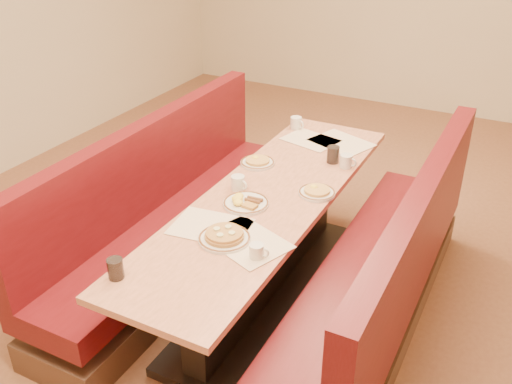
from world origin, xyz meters
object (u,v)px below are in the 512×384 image
at_px(coffee_mug_d, 296,123).
at_px(coffee_mug_c, 347,161).
at_px(soda_tumbler_near, 116,269).
at_px(booth_left, 171,221).
at_px(soda_tumbler_mid, 333,155).
at_px(coffee_mug_a, 257,251).
at_px(eggs_plate, 245,202).
at_px(coffee_mug_b, 238,183).
at_px(diner_table, 268,248).
at_px(pancake_plate, 224,237).
at_px(booth_right, 381,283).

bearing_deg(coffee_mug_d, coffee_mug_c, -22.46).
height_order(coffee_mug_d, soda_tumbler_near, soda_tumbler_near).
xyz_separation_m(booth_left, soda_tumbler_near, (0.45, -1.05, 0.44)).
bearing_deg(soda_tumbler_mid, booth_left, -146.16).
height_order(coffee_mug_d, soda_tumbler_mid, soda_tumbler_mid).
xyz_separation_m(coffee_mug_a, soda_tumbler_mid, (-0.06, 1.21, 0.02)).
bearing_deg(coffee_mug_c, eggs_plate, -111.97).
distance_m(coffee_mug_a, coffee_mug_b, 0.73).
distance_m(diner_table, soda_tumbler_mid, 0.77).
xyz_separation_m(pancake_plate, soda_tumbler_mid, (0.17, 1.15, 0.03)).
distance_m(booth_left, eggs_plate, 0.79).
relative_size(booth_right, eggs_plate, 9.36).
height_order(booth_left, coffee_mug_d, booth_left).
bearing_deg(diner_table, coffee_mug_d, 104.93).
distance_m(diner_table, coffee_mug_c, 0.77).
bearing_deg(pancake_plate, booth_right, 36.72).
xyz_separation_m(coffee_mug_b, soda_tumbler_mid, (0.37, 0.63, 0.01)).
xyz_separation_m(coffee_mug_c, soda_tumbler_near, (-0.56, -1.63, 0.01)).
bearing_deg(soda_tumbler_mid, coffee_mug_c, -16.73).
relative_size(coffee_mug_c, soda_tumbler_mid, 1.02).
bearing_deg(booth_right, diner_table, 180.00).
distance_m(booth_right, pancake_plate, 0.99).
xyz_separation_m(coffee_mug_b, coffee_mug_d, (-0.08, 1.05, 0.00)).
distance_m(diner_table, coffee_mug_b, 0.46).
bearing_deg(soda_tumbler_mid, eggs_plate, -107.69).
distance_m(booth_left, coffee_mug_b, 0.69).
xyz_separation_m(booth_right, pancake_plate, (-0.72, -0.54, 0.41)).
relative_size(coffee_mug_a, coffee_mug_c, 0.90).
relative_size(coffee_mug_d, soda_tumbler_near, 1.13).
distance_m(diner_table, coffee_mug_d, 1.15).
distance_m(coffee_mug_d, soda_tumbler_near, 2.09).
relative_size(diner_table, eggs_plate, 9.36).
bearing_deg(eggs_plate, coffee_mug_a, -55.39).
height_order(eggs_plate, soda_tumbler_near, soda_tumbler_near).
bearing_deg(soda_tumbler_near, eggs_plate, 76.60).
bearing_deg(soda_tumbler_near, pancake_plate, 60.33).
height_order(coffee_mug_b, coffee_mug_d, coffee_mug_d).
xyz_separation_m(booth_right, coffee_mug_a, (-0.50, -0.60, 0.43)).
relative_size(coffee_mug_d, soda_tumbler_mid, 1.05).
xyz_separation_m(coffee_mug_c, coffee_mug_d, (-0.56, 0.46, 0.00)).
bearing_deg(diner_table, soda_tumbler_mid, 73.77).
relative_size(eggs_plate, coffee_mug_a, 2.59).
bearing_deg(eggs_plate, coffee_mug_b, 130.83).
height_order(pancake_plate, eggs_plate, pancake_plate).
distance_m(pancake_plate, coffee_mug_c, 1.15).
xyz_separation_m(booth_right, soda_tumbler_mid, (-0.55, 0.61, 0.44)).
bearing_deg(soda_tumbler_near, coffee_mug_d, 89.91).
distance_m(coffee_mug_b, coffee_mug_c, 0.76).
height_order(diner_table, eggs_plate, eggs_plate).
relative_size(booth_left, pancake_plate, 9.06).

